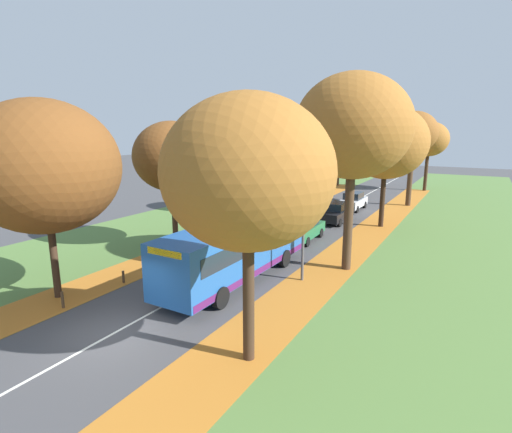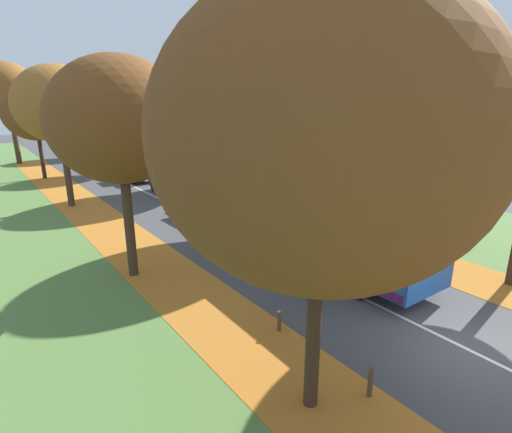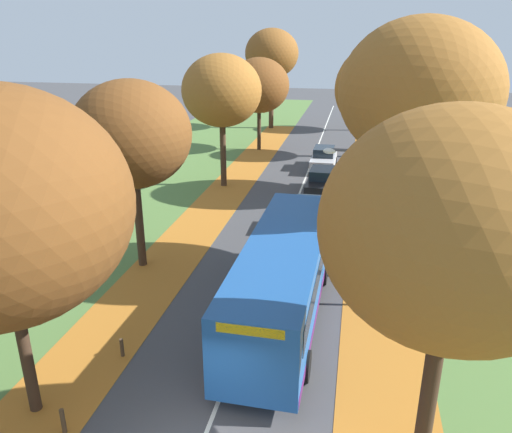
# 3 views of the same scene
# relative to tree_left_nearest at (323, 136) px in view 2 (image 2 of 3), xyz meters

# --- Properties ---
(ground_plane) EXTENTS (160.00, 160.00, 0.00)m
(ground_plane) POSITION_rel_tree_left_nearest_xyz_m (4.83, -1.09, -5.88)
(ground_plane) COLOR #424244
(leaf_litter_left) EXTENTS (2.80, 60.00, 0.00)m
(leaf_litter_left) POSITION_rel_tree_left_nearest_xyz_m (0.23, 12.91, -5.87)
(leaf_litter_left) COLOR #B26B23
(leaf_litter_left) RESTS_ON grass_verge_left
(grass_verge_right) EXTENTS (12.00, 90.00, 0.01)m
(grass_verge_right) POSITION_rel_tree_left_nearest_xyz_m (14.03, 18.91, -5.88)
(grass_verge_right) COLOR #517538
(grass_verge_right) RESTS_ON ground
(leaf_litter_right) EXTENTS (2.80, 60.00, 0.00)m
(leaf_litter_right) POSITION_rel_tree_left_nearest_xyz_m (9.43, 12.91, -5.87)
(leaf_litter_right) COLOR #B26B23
(leaf_litter_right) RESTS_ON grass_verge_right
(road_centre_line) EXTENTS (0.12, 80.00, 0.01)m
(road_centre_line) POSITION_rel_tree_left_nearest_xyz_m (4.83, 18.91, -5.88)
(road_centre_line) COLOR silver
(road_centre_line) RESTS_ON ground
(tree_left_nearest) EXTENTS (6.32, 6.32, 8.73)m
(tree_left_nearest) POSITION_rel_tree_left_nearest_xyz_m (0.00, 0.00, 0.00)
(tree_left_nearest) COLOR #382619
(tree_left_nearest) RESTS_ON ground
(tree_left_near) EXTENTS (4.84, 4.84, 7.96)m
(tree_left_near) POSITION_rel_tree_left_nearest_xyz_m (-0.76, 8.94, -0.12)
(tree_left_near) COLOR #422D1E
(tree_left_near) RESTS_ON ground
(tree_left_mid) EXTENTS (4.98, 4.98, 8.38)m
(tree_left_mid) POSITION_rel_tree_left_nearest_xyz_m (-0.29, 21.09, 0.24)
(tree_left_mid) COLOR #422D1E
(tree_left_mid) RESTS_ON ground
(tree_left_far) EXTENTS (4.96, 4.96, 7.59)m
(tree_left_far) POSITION_rel_tree_left_nearest_xyz_m (-0.03, 31.79, -0.53)
(tree_left_far) COLOR #382619
(tree_left_far) RESTS_ON ground
(tree_left_distant) EXTENTS (5.31, 5.31, 9.81)m
(tree_left_distant) POSITION_rel_tree_left_nearest_xyz_m (-0.71, 41.73, 1.50)
(tree_left_distant) COLOR #422D1E
(tree_left_distant) RESTS_ON ground
(tree_right_near) EXTENTS (5.94, 5.94, 10.26)m
(tree_right_near) POSITION_rel_tree_left_nearest_xyz_m (10.25, 10.08, 1.67)
(tree_right_near) COLOR #422D1E
(tree_right_near) RESTS_ON ground
(tree_right_mid) EXTENTS (6.13, 6.13, 9.25)m
(tree_right_mid) POSITION_rel_tree_left_nearest_xyz_m (9.70, 20.88, 0.60)
(tree_right_mid) COLOR black
(tree_right_mid) RESTS_ON ground
(tree_right_far) EXTENTS (4.47, 4.47, 9.15)m
(tree_right_far) POSITION_rel_tree_left_nearest_xyz_m (10.07, 31.14, 1.19)
(tree_right_far) COLOR #422D1E
(tree_right_far) RESTS_ON ground
(tree_right_distant) EXTENTS (4.61, 4.61, 8.35)m
(tree_right_distant) POSITION_rel_tree_left_nearest_xyz_m (10.20, 42.54, 0.36)
(tree_right_distant) COLOR #382619
(tree_right_distant) RESTS_ON ground
(bollard_second) EXTENTS (0.12, 0.12, 0.74)m
(bollard_second) POSITION_rel_tree_left_nearest_xyz_m (1.25, -0.63, -5.51)
(bollard_second) COLOR #4C3823
(bollard_second) RESTS_ON ground
(bollard_third) EXTENTS (0.12, 0.12, 0.63)m
(bollard_third) POSITION_rel_tree_left_nearest_xyz_m (1.29, 2.65, -5.57)
(bollard_third) COLOR #4C3823
(bollard_third) RESTS_ON ground
(streetlamp_right) EXTENTS (1.89, 0.28, 6.00)m
(streetlamp_right) POSITION_rel_tree_left_nearest_xyz_m (8.50, 7.34, -2.14)
(streetlamp_right) COLOR #47474C
(streetlamp_right) RESTS_ON ground
(bus) EXTENTS (2.79, 10.44, 2.98)m
(bus) POSITION_rel_tree_left_nearest_xyz_m (5.94, 5.89, -4.18)
(bus) COLOR #1E5199
(bus) RESTS_ON ground
(car_green_lead) EXTENTS (1.85, 4.23, 1.62)m
(car_green_lead) POSITION_rel_tree_left_nearest_xyz_m (5.97, 14.27, -5.07)
(car_green_lead) COLOR #1E6038
(car_green_lead) RESTS_ON ground
(car_black_following) EXTENTS (1.86, 4.24, 1.62)m
(car_black_following) POSITION_rel_tree_left_nearest_xyz_m (6.18, 20.54, -5.07)
(car_black_following) COLOR black
(car_black_following) RESTS_ON ground
(car_silver_third_in_line) EXTENTS (1.82, 4.22, 1.62)m
(car_silver_third_in_line) POSITION_rel_tree_left_nearest_xyz_m (5.86, 26.47, -5.07)
(car_silver_third_in_line) COLOR #B7BABF
(car_silver_third_in_line) RESTS_ON ground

